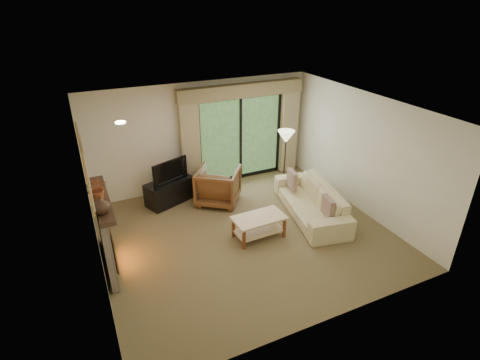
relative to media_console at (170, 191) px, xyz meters
name	(u,v)px	position (x,y,z in m)	size (l,w,h in m)	color
floor	(246,235)	(1.03, -1.95, -0.27)	(5.50, 5.50, 0.00)	brown
ceiling	(247,109)	(1.03, -1.95, 2.33)	(5.50, 5.50, 0.00)	white
wall_back	(202,136)	(1.03, 0.55, 1.03)	(5.00, 5.00, 0.00)	white
wall_front	(328,252)	(1.03, -4.45, 1.03)	(5.00, 5.00, 0.00)	white
wall_left	(91,209)	(-1.72, -1.95, 1.03)	(5.00, 5.00, 0.00)	white
wall_right	(362,153)	(3.78, -1.95, 1.03)	(5.00, 5.00, 0.00)	white
fireplace	(104,232)	(-1.60, -1.75, 0.41)	(0.24, 1.70, 1.37)	gray
mirror	(85,166)	(-1.69, -1.75, 1.68)	(0.07, 1.45, 1.02)	#BA8847
sliding_door	(240,138)	(2.03, 0.50, 0.83)	(2.26, 0.10, 2.16)	black
curtain_left	(190,144)	(0.68, 0.39, 0.93)	(0.45, 0.18, 2.35)	tan
curtain_right	(289,128)	(3.38, 0.39, 0.93)	(0.45, 0.18, 2.35)	tan
cornice	(242,91)	(2.03, 0.41, 2.05)	(3.20, 0.24, 0.32)	#948157
media_console	(170,191)	(0.00, 0.00, 0.00)	(1.10, 0.49, 0.55)	black
tv	(168,170)	(0.00, 0.00, 0.54)	(0.91, 0.12, 0.53)	black
armchair	(218,186)	(1.02, -0.48, 0.15)	(0.91, 0.94, 0.85)	brown
sofa	(311,201)	(2.64, -1.84, 0.06)	(2.32, 0.91, 0.68)	beige
pillow_near	(328,207)	(2.56, -2.51, 0.30)	(0.10, 0.40, 0.40)	brown
pillow_far	(292,179)	(2.56, -1.17, 0.30)	(0.11, 0.42, 0.42)	brown
coffee_table	(259,227)	(1.22, -2.11, -0.05)	(1.02, 0.56, 0.46)	beige
floor_lamp	(285,161)	(2.74, -0.53, 0.48)	(0.41, 0.41, 1.51)	#F9F1C6
vase	(101,205)	(-1.58, -2.28, 1.23)	(0.26, 0.26, 0.28)	#3F2A1E
branches	(97,189)	(-1.58, -1.85, 1.31)	(0.38, 0.33, 0.43)	#BA592D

